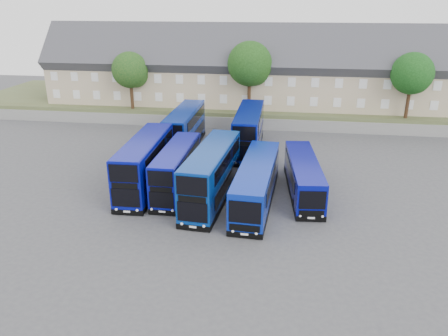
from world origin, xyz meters
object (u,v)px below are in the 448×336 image
at_px(coach_east_a, 256,184).
at_px(dd_front_mid, 177,170).
at_px(tree_east, 413,75).
at_px(dd_front_left, 145,165).
at_px(tree_far, 446,65).
at_px(tree_mid, 251,66).
at_px(tree_west, 131,71).

bearing_deg(coach_east_a, dd_front_mid, 172.78).
bearing_deg(tree_east, dd_front_left, -141.85).
height_order(tree_east, tree_far, tree_far).
height_order(tree_mid, tree_far, tree_mid).
bearing_deg(tree_east, tree_far, 49.40).
distance_m(tree_mid, tree_east, 20.02).
xyz_separation_m(tree_east, tree_far, (6.00, 7.00, 0.34)).
height_order(dd_front_left, dd_front_mid, dd_front_left).
distance_m(tree_mid, tree_far, 26.80).
xyz_separation_m(dd_front_left, tree_mid, (7.45, 22.07, 5.84)).
relative_size(dd_front_mid, tree_east, 1.23).
bearing_deg(tree_far, tree_mid, -165.96).
distance_m(tree_west, tree_mid, 16.04).
relative_size(dd_front_left, coach_east_a, 0.90).
xyz_separation_m(dd_front_mid, tree_far, (30.51, 28.85, 5.77)).
bearing_deg(dd_front_mid, tree_east, 41.85).
xyz_separation_m(tree_mid, tree_far, (26.00, 6.50, -0.34)).
bearing_deg(coach_east_a, tree_west, 132.12).
bearing_deg(tree_east, tree_west, -180.00).
distance_m(coach_east_a, tree_far, 38.63).
bearing_deg(tree_far, coach_east_a, -127.73).
bearing_deg(tree_west, tree_mid, 1.79).
height_order(coach_east_a, tree_far, tree_far).
xyz_separation_m(tree_west, tree_east, (36.00, 0.00, 0.34)).
distance_m(dd_front_mid, tree_mid, 23.60).
height_order(coach_east_a, tree_west, tree_west).
xyz_separation_m(dd_front_left, coach_east_a, (10.10, -1.61, -0.53)).
xyz_separation_m(dd_front_mid, coach_east_a, (7.16, -1.33, -0.27)).
bearing_deg(tree_west, dd_front_mid, -62.26).
distance_m(dd_front_left, tree_west, 23.70).
relative_size(coach_east_a, tree_west, 1.67).
xyz_separation_m(coach_east_a, tree_mid, (-2.65, 23.68, 6.37)).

